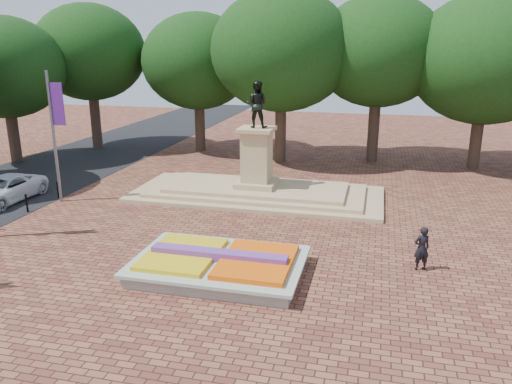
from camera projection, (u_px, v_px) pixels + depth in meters
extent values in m
plane|color=brown|center=(211.00, 250.00, 20.85)|extent=(90.00, 90.00, 0.00)
cube|color=gray|center=(219.00, 268.00, 18.69)|extent=(6.00, 4.00, 0.45)
cube|color=#AEBAA9|center=(219.00, 261.00, 18.61)|extent=(6.30, 4.30, 0.12)
cube|color=#FB610D|center=(256.00, 262.00, 18.24)|extent=(2.60, 3.40, 0.22)
cube|color=gold|center=(182.00, 254.00, 18.91)|extent=(2.60, 3.40, 0.18)
cube|color=#643696|center=(219.00, 256.00, 18.55)|extent=(5.20, 0.55, 0.38)
cube|color=tan|center=(257.00, 194.00, 28.26)|extent=(14.00, 6.00, 0.20)
cube|color=tan|center=(257.00, 191.00, 28.21)|extent=(12.00, 5.00, 0.20)
cube|color=tan|center=(257.00, 188.00, 28.15)|extent=(10.00, 4.00, 0.20)
cube|color=tan|center=(257.00, 183.00, 28.08)|extent=(2.20, 2.20, 0.30)
cube|color=tan|center=(257.00, 156.00, 27.64)|extent=(1.50, 1.50, 2.80)
cube|color=tan|center=(257.00, 129.00, 27.21)|extent=(1.90, 1.90, 0.20)
imported|color=black|center=(257.00, 105.00, 26.82)|extent=(1.22, 0.95, 2.50)
cylinder|color=#37261E|center=(96.00, 124.00, 40.70)|extent=(0.80, 0.80, 4.00)
ellipsoid|color=#17330E|center=(90.00, 65.00, 39.37)|extent=(8.80, 8.80, 7.48)
cylinder|color=#37261E|center=(188.00, 128.00, 38.87)|extent=(0.80, 0.80, 4.00)
ellipsoid|color=#17330E|center=(185.00, 66.00, 37.53)|extent=(8.80, 8.80, 7.48)
cylinder|color=#37261E|center=(276.00, 132.00, 37.26)|extent=(0.80, 0.80, 4.00)
ellipsoid|color=#17330E|center=(276.00, 67.00, 35.92)|extent=(8.80, 8.80, 7.48)
cylinder|color=#37261E|center=(371.00, 135.00, 35.65)|extent=(0.80, 0.80, 4.00)
ellipsoid|color=#17330E|center=(376.00, 68.00, 34.31)|extent=(8.80, 8.80, 7.48)
cylinder|color=#37261E|center=(476.00, 140.00, 34.04)|extent=(0.80, 0.80, 4.00)
ellipsoid|color=#17330E|center=(485.00, 69.00, 32.70)|extent=(8.80, 8.80, 7.48)
cylinder|color=#37261E|center=(17.00, 134.00, 36.88)|extent=(0.80, 0.80, 3.84)
ellipsoid|color=#17330E|center=(9.00, 71.00, 35.60)|extent=(8.40, 8.40, 7.14)
cylinder|color=slate|center=(54.00, 138.00, 26.38)|extent=(0.16, 0.16, 7.00)
cube|color=#571E7E|center=(58.00, 104.00, 25.77)|extent=(0.70, 0.04, 2.20)
cylinder|color=black|center=(27.00, 204.00, 25.41)|extent=(0.10, 0.10, 0.90)
sphere|color=black|center=(26.00, 195.00, 25.28)|extent=(0.12, 0.12, 0.12)
cylinder|color=black|center=(58.00, 190.00, 27.83)|extent=(0.10, 0.10, 0.90)
sphere|color=black|center=(57.00, 182.00, 27.70)|extent=(0.12, 0.12, 0.12)
imported|color=white|center=(3.00, 190.00, 27.05)|extent=(2.42, 5.08, 1.40)
imported|color=black|center=(422.00, 248.00, 18.83)|extent=(0.75, 0.64, 1.74)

